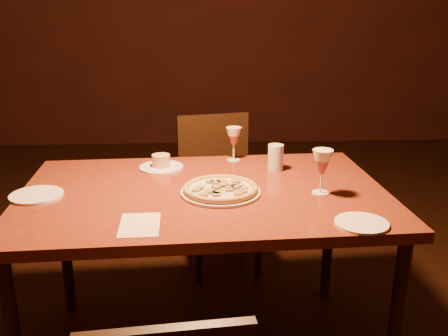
{
  "coord_description": "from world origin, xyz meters",
  "views": [
    {
      "loc": [
        -0.28,
        -2.24,
        1.55
      ],
      "look_at": [
        -0.18,
        -0.23,
        0.89
      ],
      "focal_mm": 40.0,
      "sensor_mm": 36.0,
      "label": 1
    }
  ],
  "objects": [
    {
      "name": "floor",
      "position": [
        0.0,
        0.0,
        0.0
      ],
      "size": [
        7.0,
        7.0,
        0.0
      ],
      "primitive_type": "plane",
      "color": "black",
      "rests_on": "ground"
    },
    {
      "name": "water_tumbler",
      "position": [
        0.07,
        -0.03,
        0.87
      ],
      "size": [
        0.07,
        0.07,
        0.12
      ],
      "primitive_type": "cylinder",
      "color": "silver",
      "rests_on": "dining_table"
    },
    {
      "name": "menu_card",
      "position": [
        -0.5,
        -0.62,
        0.81
      ],
      "size": [
        0.15,
        0.21,
        0.0
      ],
      "primitive_type": "cube",
      "rotation": [
        0.0,
        0.0,
        0.04
      ],
      "color": "silver",
      "rests_on": "dining_table"
    },
    {
      "name": "wine_glass_right",
      "position": [
        0.21,
        -0.34,
        0.91
      ],
      "size": [
        0.08,
        0.08,
        0.19
      ],
      "primitive_type": null,
      "color": "#A54445",
      "rests_on": "dining_table"
    },
    {
      "name": "wine_glass_far",
      "position": [
        -0.11,
        0.13,
        0.9
      ],
      "size": [
        0.08,
        0.08,
        0.17
      ],
      "primitive_type": null,
      "color": "#A54445",
      "rests_on": "dining_table"
    },
    {
      "name": "back_wall",
      "position": [
        0.0,
        3.5,
        1.5
      ],
      "size": [
        6.0,
        0.04,
        3.0
      ],
      "primitive_type": "cube",
      "color": "#3A1412",
      "rests_on": "floor"
    },
    {
      "name": "pizza_plate",
      "position": [
        -0.2,
        -0.33,
        0.83
      ],
      "size": [
        0.33,
        0.33,
        0.04
      ],
      "color": "white",
      "rests_on": "dining_table"
    },
    {
      "name": "side_plate_near",
      "position": [
        0.28,
        -0.66,
        0.82
      ],
      "size": [
        0.19,
        0.19,
        0.01
      ],
      "primitive_type": "cylinder",
      "color": "white",
      "rests_on": "dining_table"
    },
    {
      "name": "ramekin_saucer",
      "position": [
        -0.46,
        0.02,
        0.84
      ],
      "size": [
        0.21,
        0.21,
        0.07
      ],
      "color": "white",
      "rests_on": "dining_table"
    },
    {
      "name": "side_plate_left",
      "position": [
        -0.95,
        -0.32,
        0.82
      ],
      "size": [
        0.21,
        0.21,
        0.01
      ],
      "primitive_type": "cylinder",
      "color": "white",
      "rests_on": "dining_table"
    },
    {
      "name": "chair_far",
      "position": [
        -0.17,
        0.61,
        0.52
      ],
      "size": [
        0.52,
        0.52,
        0.92
      ],
      "rotation": [
        0.0,
        0.0,
        0.2
      ],
      "color": "black",
      "rests_on": "floor"
    },
    {
      "name": "dining_table",
      "position": [
        -0.27,
        -0.28,
        0.74
      ],
      "size": [
        1.56,
        1.05,
        0.81
      ],
      "rotation": [
        0.0,
        0.0,
        0.05
      ],
      "color": "maroon",
      "rests_on": "floor"
    }
  ]
}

